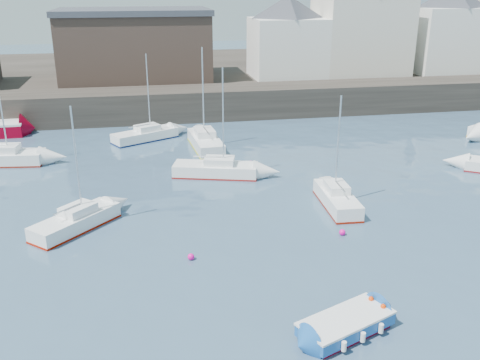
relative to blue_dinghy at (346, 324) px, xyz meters
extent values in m
plane|color=#2D4760|center=(-1.63, 2.00, -0.42)|extent=(220.00, 220.00, 0.00)
cube|color=#28231E|center=(-1.63, 37.00, 1.08)|extent=(90.00, 5.00, 3.00)
cube|color=#28231E|center=(-1.63, 55.00, 0.98)|extent=(90.00, 32.00, 2.80)
cube|color=beige|center=(18.37, 44.00, 6.88)|extent=(10.00, 8.00, 9.00)
cube|color=white|center=(29.37, 43.50, 6.13)|extent=(9.00, 7.00, 7.50)
cube|color=white|center=(9.37, 43.50, 5.63)|extent=(8.00, 7.00, 6.50)
pyramid|color=#3A3D44|center=(9.37, 43.50, 10.11)|extent=(11.14, 11.14, 2.45)
cube|color=#3D2D26|center=(-7.63, 45.00, 5.88)|extent=(16.00, 10.00, 7.00)
cube|color=#3A3D44|center=(-7.63, 45.00, 9.68)|extent=(16.40, 10.40, 0.60)
cube|color=maroon|center=(0.00, 0.00, -0.33)|extent=(3.84, 2.72, 0.18)
cube|color=#1A57A8|center=(0.00, 0.00, 0.00)|extent=(4.20, 3.02, 0.49)
cube|color=white|center=(0.00, 0.00, 0.29)|extent=(4.28, 3.08, 0.09)
cube|color=white|center=(0.00, 0.00, 0.08)|extent=(3.30, 2.27, 0.44)
cube|color=tan|center=(0.00, 0.00, 0.19)|extent=(0.70, 1.17, 0.07)
cylinder|color=white|center=(-1.27, 0.47, -0.03)|extent=(0.20, 0.20, 0.39)
cylinder|color=white|center=(-0.55, -1.24, -0.03)|extent=(0.20, 0.20, 0.39)
cylinder|color=white|center=(-0.36, 0.85, -0.03)|extent=(0.20, 0.20, 0.39)
cylinder|color=white|center=(0.36, -0.85, -0.03)|extent=(0.20, 0.20, 0.39)
cylinder|color=white|center=(0.55, 1.24, -0.03)|extent=(0.20, 0.20, 0.39)
cylinder|color=white|center=(1.27, -0.47, -0.03)|extent=(0.20, 0.20, 0.39)
cube|color=white|center=(-11.45, 11.86, 0.02)|extent=(4.89, 5.01, 0.87)
cube|color=#9B1200|center=(-11.45, 11.86, -0.36)|extent=(4.94, 5.06, 0.12)
cube|color=white|center=(-11.26, 12.05, 0.69)|extent=(2.20, 2.22, 0.48)
cylinder|color=silver|center=(-11.08, 12.25, 3.50)|extent=(0.10, 0.10, 6.10)
cube|color=white|center=(-2.46, 19.14, 0.03)|extent=(6.25, 3.47, 0.89)
cube|color=maroon|center=(-2.46, 19.14, -0.36)|extent=(6.31, 3.51, 0.12)
cube|color=white|center=(-2.17, 19.06, 0.72)|extent=(2.40, 1.95, 0.50)
cylinder|color=silver|center=(-1.88, 18.98, 3.90)|extent=(0.10, 0.10, 6.85)
cube|color=white|center=(4.16, 12.21, 0.05)|extent=(1.91, 5.23, 0.93)
cube|color=maroon|center=(4.16, 12.21, -0.36)|extent=(1.93, 5.29, 0.12)
cube|color=white|center=(4.17, 12.47, 0.77)|extent=(1.33, 1.86, 0.52)
cylinder|color=silver|center=(4.19, 12.73, 3.48)|extent=(0.10, 0.10, 5.93)
cube|color=white|center=(-18.23, 24.80, 0.06)|extent=(6.62, 2.83, 0.96)
cube|color=maroon|center=(-18.23, 24.80, -0.35)|extent=(6.69, 2.86, 0.13)
cube|color=white|center=(-17.91, 24.76, 0.81)|extent=(2.42, 1.80, 0.53)
cylinder|color=silver|center=(-17.60, 24.72, 4.23)|extent=(0.11, 0.11, 7.38)
cube|color=white|center=(-2.30, 25.97, 0.10)|extent=(2.46, 6.40, 1.03)
cube|color=yellow|center=(-2.30, 25.97, -0.35)|extent=(2.48, 6.46, 0.14)
cube|color=white|center=(-2.33, 26.28, 0.89)|extent=(1.66, 2.30, 0.57)
cylinder|color=silver|center=(-2.35, 26.59, 4.21)|extent=(0.11, 0.11, 7.21)
cube|color=white|center=(-7.25, 29.43, 0.01)|extent=(5.93, 4.30, 0.86)
cube|color=#0B1744|center=(-7.25, 29.43, -0.36)|extent=(5.99, 4.34, 0.11)
cube|color=white|center=(-6.99, 29.56, 0.68)|extent=(2.42, 2.16, 0.48)
cylinder|color=silver|center=(-6.74, 29.70, 3.74)|extent=(0.10, 0.10, 6.60)
sphere|color=#FF0994|center=(-5.43, 7.12, -0.42)|extent=(0.34, 0.34, 0.34)
sphere|color=#FF0994|center=(3.05, 8.35, -0.42)|extent=(0.36, 0.36, 0.36)
sphere|color=#FF0994|center=(0.52, 21.00, -0.42)|extent=(0.38, 0.38, 0.38)
camera|label=1|loc=(-7.40, -16.71, 12.70)|focal=40.00mm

